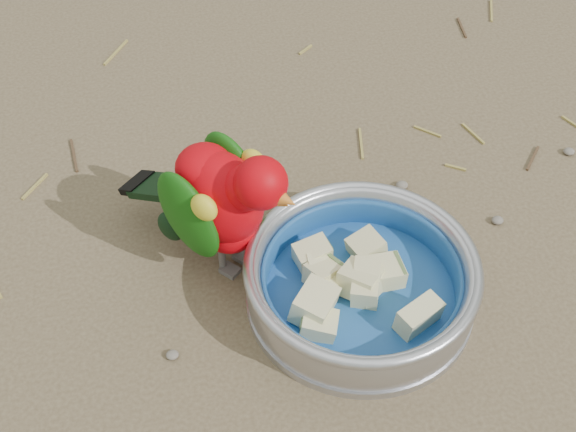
{
  "coord_description": "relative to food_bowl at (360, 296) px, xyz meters",
  "views": [
    {
      "loc": [
        -0.15,
        -0.55,
        0.68
      ],
      "look_at": [
        -0.05,
        0.0,
        0.08
      ],
      "focal_mm": 50.0,
      "sensor_mm": 36.0,
      "label": 1
    }
  ],
  "objects": [
    {
      "name": "bowl_wall",
      "position": [
        0.0,
        0.0,
        0.03
      ],
      "size": [
        0.24,
        0.24,
        0.04
      ],
      "primitive_type": null,
      "color": "#B2B2BA",
      "rests_on": "food_bowl"
    },
    {
      "name": "lory_parrot",
      "position": [
        -0.13,
        0.08,
        0.08
      ],
      "size": [
        0.21,
        0.22,
        0.17
      ],
      "primitive_type": null,
      "rotation": [
        0.0,
        0.0,
        -2.38
      ],
      "color": "#BB0109",
      "rests_on": "ground"
    },
    {
      "name": "ground",
      "position": [
        -0.02,
        0.06,
        -0.01
      ],
      "size": [
        60.0,
        60.0,
        0.0
      ],
      "primitive_type": "plane",
      "color": "brown"
    },
    {
      "name": "fruit_wedges",
      "position": [
        0.0,
        0.0,
        0.02
      ],
      "size": [
        0.14,
        0.14,
        0.03
      ],
      "primitive_type": null,
      "color": "beige",
      "rests_on": "food_bowl"
    },
    {
      "name": "ground_debris",
      "position": [
        0.02,
        0.07,
        -0.01
      ],
      "size": [
        0.9,
        0.8,
        0.01
      ],
      "primitive_type": null,
      "color": "olive",
      "rests_on": "ground"
    },
    {
      "name": "food_bowl",
      "position": [
        0.0,
        0.0,
        0.0
      ],
      "size": [
        0.24,
        0.24,
        0.02
      ],
      "primitive_type": "cylinder",
      "color": "#B2B2BA",
      "rests_on": "ground"
    }
  ]
}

